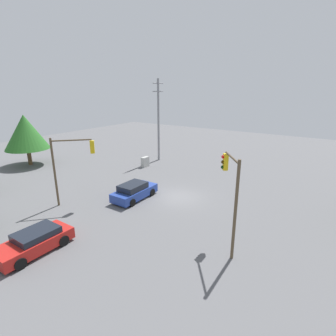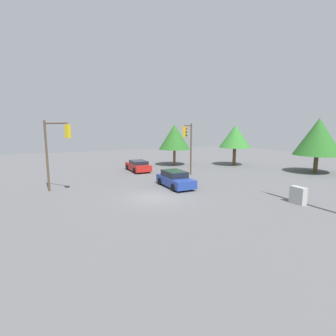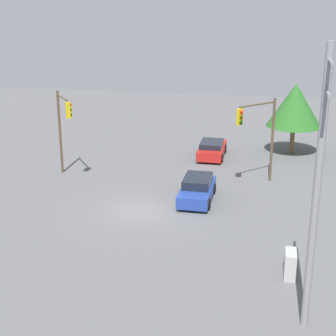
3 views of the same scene
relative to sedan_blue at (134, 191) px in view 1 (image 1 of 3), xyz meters
The scene contains 8 objects.
ground_plane 3.99m from the sedan_blue, 128.54° to the left, with size 80.00×80.00×0.00m, color #5B5B5E.
sedan_blue is the anchor object (origin of this frame).
sedan_red 9.39m from the sedan_blue, ahead, with size 4.39×2.05×1.33m.
traffic_signal_main 6.02m from the sedan_blue, 43.87° to the right, with size 2.59×2.46×5.78m.
traffic_signal_cross 10.58m from the sedan_blue, 75.58° to the left, with size 2.44×1.91×5.98m.
utility_pole_tall 14.37m from the sedan_blue, 153.59° to the right, with size 2.20×0.28×10.72m.
electrical_cabinet 10.10m from the sedan_blue, 146.91° to the right, with size 1.11×0.51×1.23m, color #B2B2AD.
tree_left 18.73m from the sedan_blue, 92.45° to the right, with size 5.30×5.30×6.42m.
Camera 1 is at (18.81, 11.54, 9.54)m, focal length 28.00 mm.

